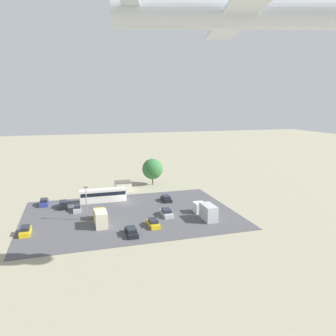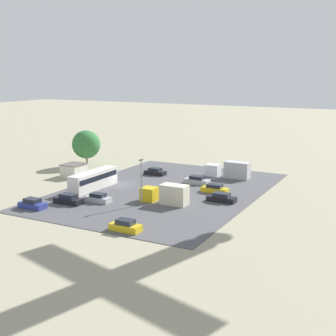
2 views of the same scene
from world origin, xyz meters
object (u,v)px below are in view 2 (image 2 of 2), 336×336
at_px(parked_car_0, 197,180).
at_px(parked_car_6, 155,172).
at_px(parked_car_1, 222,198).
at_px(parked_car_3, 68,200).
at_px(parked_truck_0, 230,170).
at_px(bus, 94,179).
at_px(parked_car_4, 98,198).
at_px(parked_car_5, 215,189).
at_px(parked_truck_1, 167,195).
at_px(parked_car_7, 126,226).
at_px(parked_car_2, 32,204).
at_px(shed_building, 74,170).

relative_size(parked_car_0, parked_car_6, 1.09).
distance_m(parked_car_0, parked_car_1, 12.65).
bearing_deg(parked_car_3, parked_truck_0, 151.25).
height_order(bus, parked_car_3, bus).
xyz_separation_m(bus, parked_car_1, (-2.91, 23.20, -1.15)).
relative_size(parked_car_4, parked_car_5, 0.93).
bearing_deg(parked_truck_1, bus, 82.55).
bearing_deg(parked_car_5, parked_car_7, 173.32).
xyz_separation_m(parked_car_1, parked_car_2, (16.96, -24.35, 0.05)).
bearing_deg(parked_car_0, parked_car_4, -25.67).
distance_m(parked_car_6, parked_truck_0, 15.13).
bearing_deg(parked_car_1, bus, 97.16).
bearing_deg(parked_car_4, parked_car_6, -175.50).
xyz_separation_m(parked_car_2, parked_car_6, (-29.37, 5.10, -0.06)).
bearing_deg(bus, parked_car_0, 39.89).
height_order(parked_car_3, parked_car_7, parked_car_3).
bearing_deg(bus, parked_car_3, -77.43).
bearing_deg(parked_car_5, bus, 111.68).
xyz_separation_m(parked_truck_0, parked_truck_1, (22.09, -2.40, -0.05)).
distance_m(parked_car_4, parked_truck_0, 29.35).
distance_m(parked_car_6, parked_truck_1, 21.13).
relative_size(parked_car_3, parked_truck_1, 0.60).
xyz_separation_m(parked_car_0, parked_car_4, (18.71, -8.99, -0.02)).
distance_m(bus, parked_car_0, 19.14).
relative_size(shed_building, parked_car_3, 0.97).
height_order(parked_car_0, parked_truck_0, parked_truck_0).
xyz_separation_m(shed_building, parked_car_1, (3.62, 32.87, -0.64)).
height_order(parked_car_3, parked_car_6, parked_car_3).
xyz_separation_m(parked_car_5, parked_car_6, (-7.39, -16.01, -0.01)).
bearing_deg(parked_truck_1, parked_truck_0, -6.21).
xyz_separation_m(parked_car_2, parked_car_5, (-21.98, 21.11, -0.05)).
xyz_separation_m(parked_car_4, parked_car_5, (-14.40, 14.29, 0.01)).
height_order(parked_car_3, parked_truck_1, parked_truck_1).
bearing_deg(parked_car_4, parked_truck_0, 154.47).
xyz_separation_m(shed_building, parked_car_6, (-8.79, 13.62, -0.65)).
xyz_separation_m(bus, parked_car_4, (6.46, 5.67, -1.15)).
bearing_deg(shed_building, parked_car_0, 103.23).
bearing_deg(bus, parked_truck_0, 47.54).
xyz_separation_m(bus, parked_car_2, (14.04, -1.15, -1.10)).
bearing_deg(parked_car_1, parked_car_6, 57.18).
height_order(shed_building, bus, bus).
xyz_separation_m(parked_car_3, parked_truck_0, (-29.51, 16.19, 0.83)).
height_order(parked_car_7, parked_truck_0, parked_truck_0).
distance_m(parked_car_1, parked_car_7, 19.98).
bearing_deg(parked_car_4, parked_car_3, -49.36).
xyz_separation_m(parked_car_5, parked_truck_0, (-12.07, -1.65, 0.89)).
bearing_deg(bus, shed_building, 145.96).
height_order(shed_building, parked_car_5, shed_building).
bearing_deg(parked_car_4, parked_car_2, -41.96).
height_order(bus, parked_car_4, bus).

